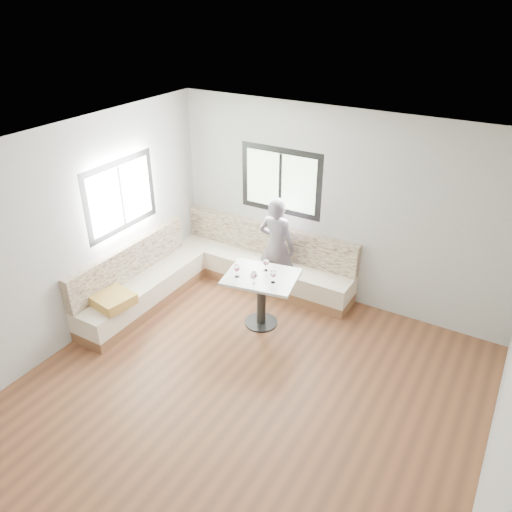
% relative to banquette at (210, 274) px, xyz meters
% --- Properties ---
extents(room, '(5.01, 5.01, 2.81)m').
position_rel_banquette_xyz_m(room, '(1.51, -1.53, 1.08)').
color(room, brown).
rests_on(room, ground).
extents(banquette, '(2.90, 2.80, 0.95)m').
position_rel_banquette_xyz_m(banquette, '(0.00, 0.00, 0.00)').
color(banquette, brown).
rests_on(banquette, ground).
extents(table, '(1.05, 0.89, 0.77)m').
position_rel_banquette_xyz_m(table, '(1.05, -0.29, 0.24)').
color(table, black).
rests_on(table, ground).
extents(person, '(0.57, 0.38, 1.54)m').
position_rel_banquette_xyz_m(person, '(0.83, 0.54, 0.44)').
color(person, '#5C545D').
rests_on(person, ground).
extents(olive_ramekin, '(0.09, 0.09, 0.04)m').
position_rel_banquette_xyz_m(olive_ramekin, '(0.95, -0.33, 0.45)').
color(olive_ramekin, white).
rests_on(olive_ramekin, table).
extents(wine_glass_a, '(0.08, 0.08, 0.18)m').
position_rel_banquette_xyz_m(wine_glass_a, '(0.78, -0.47, 0.56)').
color(wine_glass_a, white).
rests_on(wine_glass_a, table).
extents(wine_glass_b, '(0.08, 0.08, 0.18)m').
position_rel_banquette_xyz_m(wine_glass_b, '(1.06, -0.50, 0.56)').
color(wine_glass_b, white).
rests_on(wine_glass_b, table).
extents(wine_glass_c, '(0.08, 0.08, 0.18)m').
position_rel_banquette_xyz_m(wine_glass_c, '(1.26, -0.36, 0.56)').
color(wine_glass_c, white).
rests_on(wine_glass_c, table).
extents(wine_glass_d, '(0.08, 0.08, 0.18)m').
position_rel_banquette_xyz_m(wine_glass_d, '(1.03, -0.14, 0.56)').
color(wine_glass_d, white).
rests_on(wine_glass_d, table).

